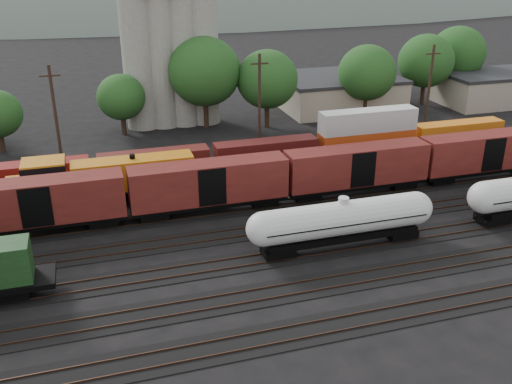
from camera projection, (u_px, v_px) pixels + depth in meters
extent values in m
plane|color=black|center=(203.00, 239.00, 50.33)|extent=(600.00, 600.00, 0.00)
cube|color=black|center=(252.00, 342.00, 37.13)|extent=(180.00, 3.20, 0.08)
cube|color=#382319|center=(255.00, 348.00, 36.47)|extent=(180.00, 0.08, 0.16)
cube|color=#382319|center=(249.00, 334.00, 37.73)|extent=(180.00, 0.08, 0.16)
cube|color=black|center=(232.00, 300.00, 41.53)|extent=(180.00, 3.20, 0.08)
cube|color=#382319|center=(235.00, 305.00, 40.86)|extent=(180.00, 0.08, 0.16)
cube|color=#382319|center=(230.00, 294.00, 42.13)|extent=(180.00, 0.08, 0.16)
cube|color=black|center=(216.00, 266.00, 45.92)|extent=(180.00, 3.20, 0.08)
cube|color=#382319|center=(218.00, 270.00, 45.26)|extent=(180.00, 0.08, 0.16)
cube|color=#382319|center=(214.00, 261.00, 46.52)|extent=(180.00, 0.08, 0.16)
cube|color=black|center=(203.00, 238.00, 50.31)|extent=(180.00, 3.20, 0.08)
cube|color=#382319|center=(205.00, 241.00, 49.65)|extent=(180.00, 0.08, 0.16)
cube|color=#382319|center=(202.00, 234.00, 50.91)|extent=(180.00, 0.08, 0.16)
cube|color=black|center=(193.00, 215.00, 54.71)|extent=(180.00, 3.20, 0.08)
cube|color=#382319|center=(194.00, 217.00, 54.05)|extent=(180.00, 0.08, 0.16)
cube|color=#382319|center=(191.00, 211.00, 55.31)|extent=(180.00, 0.08, 0.16)
cube|color=black|center=(183.00, 195.00, 59.10)|extent=(180.00, 3.20, 0.08)
cube|color=#382319|center=(184.00, 197.00, 58.44)|extent=(180.00, 0.08, 0.16)
cube|color=#382319|center=(182.00, 192.00, 59.70)|extent=(180.00, 0.08, 0.16)
cube|color=black|center=(175.00, 178.00, 63.50)|extent=(180.00, 3.20, 0.08)
cube|color=#382319|center=(176.00, 180.00, 62.84)|extent=(180.00, 0.08, 0.16)
cube|color=#382319|center=(174.00, 175.00, 64.10)|extent=(180.00, 0.08, 0.16)
cube|color=black|center=(10.00, 290.00, 41.53)|extent=(2.80, 2.15, 0.75)
cylinder|color=silver|center=(342.00, 218.00, 47.74)|extent=(13.93, 2.87, 2.87)
sphere|color=silver|center=(263.00, 229.00, 45.88)|extent=(2.87, 2.87, 2.87)
sphere|color=silver|center=(416.00, 208.00, 49.61)|extent=(2.87, 2.87, 2.87)
cylinder|color=silver|center=(344.00, 200.00, 47.10)|extent=(0.89, 0.89, 0.49)
cube|color=black|center=(342.00, 218.00, 47.74)|extent=(14.24, 3.01, 0.08)
cube|color=black|center=(341.00, 235.00, 48.37)|extent=(13.45, 2.18, 0.49)
cube|color=black|center=(278.00, 250.00, 47.08)|extent=(2.57, 1.98, 0.69)
cube|color=black|center=(400.00, 232.00, 50.13)|extent=(2.57, 1.98, 0.69)
sphere|color=silver|center=(484.00, 197.00, 51.45)|extent=(2.97, 2.97, 2.97)
cube|color=black|center=(492.00, 218.00, 52.69)|extent=(2.66, 2.05, 0.72)
cube|color=black|center=(111.00, 191.00, 56.64)|extent=(19.70, 3.17, 0.44)
cube|color=black|center=(111.00, 196.00, 56.84)|extent=(5.47, 2.41, 0.88)
cube|color=#C16F10|center=(134.00, 173.00, 56.60)|extent=(11.82, 2.63, 2.95)
cube|color=#C16F10|center=(45.00, 179.00, 54.26)|extent=(3.94, 3.17, 3.61)
cube|color=black|center=(44.00, 167.00, 53.81)|extent=(4.05, 3.28, 0.98)
cube|color=#C16F10|center=(16.00, 190.00, 53.85)|extent=(1.75, 2.63, 1.97)
cylinder|color=black|center=(132.00, 157.00, 55.96)|extent=(0.55, 0.55, 0.55)
cube|color=black|center=(45.00, 205.00, 55.24)|extent=(2.85, 2.19, 0.77)
cube|color=black|center=(174.00, 190.00, 58.61)|extent=(2.85, 2.19, 0.77)
cube|color=black|center=(40.00, 223.00, 50.60)|extent=(15.00, 2.60, 0.40)
cube|color=#581915|center=(37.00, 201.00, 49.77)|extent=(15.00, 2.90, 3.80)
cube|color=black|center=(210.00, 202.00, 54.71)|extent=(15.00, 2.60, 0.40)
cube|color=#581915|center=(209.00, 182.00, 53.89)|extent=(15.00, 2.90, 3.80)
cube|color=black|center=(355.00, 184.00, 58.83)|extent=(15.00, 2.60, 0.40)
cube|color=#581915|center=(357.00, 165.00, 58.00)|extent=(15.00, 2.90, 3.80)
cube|color=black|center=(482.00, 169.00, 62.95)|extent=(15.00, 2.60, 0.40)
cube|color=#581915|center=(485.00, 151.00, 62.12)|extent=(15.00, 2.90, 3.80)
cube|color=black|center=(175.00, 174.00, 63.32)|extent=(160.00, 2.60, 0.60)
cube|color=maroon|center=(30.00, 175.00, 58.68)|extent=(12.00, 2.40, 2.60)
cube|color=#4E1612|center=(154.00, 163.00, 62.10)|extent=(12.00, 2.40, 2.60)
cube|color=#4C1311|center=(266.00, 151.00, 65.52)|extent=(12.00, 2.40, 2.60)
cube|color=#C44314|center=(366.00, 141.00, 68.95)|extent=(12.00, 2.40, 2.60)
cube|color=beige|center=(368.00, 120.00, 67.92)|extent=(12.00, 2.40, 2.60)
cube|color=orange|center=(457.00, 132.00, 72.37)|extent=(12.00, 2.40, 2.60)
cylinder|color=gray|center=(139.00, 64.00, 78.15)|extent=(4.40, 4.40, 18.00)
cylinder|color=gray|center=(161.00, 63.00, 78.95)|extent=(4.40, 4.40, 18.00)
cylinder|color=gray|center=(182.00, 61.00, 79.75)|extent=(4.40, 4.40, 18.00)
cylinder|color=gray|center=(203.00, 60.00, 80.55)|extent=(4.40, 4.40, 18.00)
cube|color=#9E937F|center=(337.00, 93.00, 90.84)|extent=(18.00, 14.00, 4.60)
cube|color=#232326|center=(338.00, 77.00, 89.84)|extent=(18.36, 14.28, 0.50)
cube|color=#9E937F|center=(490.00, 90.00, 93.14)|extent=(16.00, 10.00, 4.60)
cube|color=#232326|center=(493.00, 74.00, 92.13)|extent=(16.32, 10.20, 0.50)
cylinder|color=black|center=(2.00, 144.00, 71.19)|extent=(0.70, 0.70, 2.27)
cylinder|color=black|center=(124.00, 126.00, 78.11)|extent=(0.70, 0.70, 2.38)
ellipsoid|color=#23511E|center=(121.00, 97.00, 76.53)|extent=(6.47, 6.47, 6.13)
cylinder|color=black|center=(206.00, 115.00, 80.72)|extent=(0.70, 0.70, 3.67)
ellipsoid|color=#23511E|center=(205.00, 71.00, 78.29)|extent=(9.97, 9.97, 9.45)
cylinder|color=black|center=(267.00, 116.00, 81.10)|extent=(0.70, 0.70, 3.15)
ellipsoid|color=#23511E|center=(267.00, 79.00, 79.01)|extent=(8.55, 8.55, 8.10)
cylinder|color=black|center=(364.00, 108.00, 85.46)|extent=(0.70, 0.70, 3.13)
ellipsoid|color=#23511E|center=(367.00, 73.00, 83.38)|extent=(8.49, 8.49, 8.05)
cylinder|color=black|center=(422.00, 95.00, 92.71)|extent=(0.70, 0.70, 3.25)
ellipsoid|color=#23511E|center=(426.00, 61.00, 90.56)|extent=(8.82, 8.82, 8.36)
cylinder|color=black|center=(453.00, 86.00, 97.89)|extent=(0.70, 0.70, 3.40)
ellipsoid|color=#23511E|center=(458.00, 53.00, 95.64)|extent=(9.23, 9.23, 8.74)
cylinder|color=black|center=(56.00, 118.00, 64.09)|extent=(0.36, 0.36, 12.00)
cube|color=black|center=(50.00, 76.00, 62.19)|extent=(2.20, 0.18, 0.18)
cylinder|color=black|center=(259.00, 103.00, 70.51)|extent=(0.36, 0.36, 12.00)
cube|color=black|center=(260.00, 64.00, 68.61)|extent=(2.20, 0.18, 0.18)
cylinder|color=black|center=(429.00, 90.00, 76.92)|extent=(0.36, 0.36, 12.00)
cube|color=black|center=(433.00, 54.00, 75.03)|extent=(2.20, 0.18, 0.18)
ellipsoid|color=#59665B|center=(176.00, 44.00, 298.52)|extent=(520.00, 286.00, 130.00)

